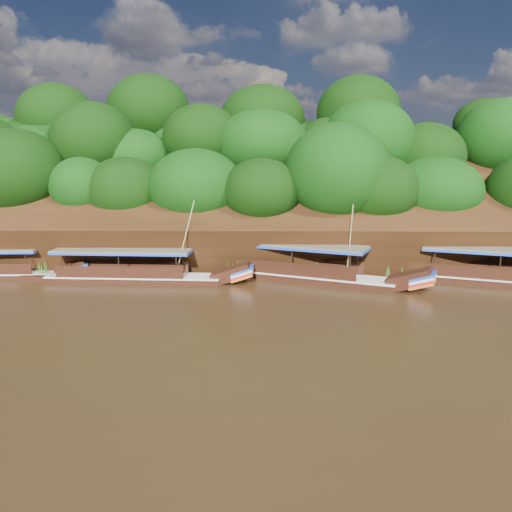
# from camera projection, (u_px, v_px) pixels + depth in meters

# --- Properties ---
(ground) EXTENTS (160.00, 160.00, 0.00)m
(ground) POSITION_uv_depth(u_px,v_px,m) (320.00, 315.00, 28.55)
(ground) COLOR black
(ground) RESTS_ON ground
(riverbank) EXTENTS (120.00, 30.06, 19.40)m
(riverbank) POSITION_uv_depth(u_px,v_px,m) (295.00, 229.00, 50.53)
(riverbank) COLOR black
(riverbank) RESTS_ON ground
(boat_1) EXTENTS (15.09, 8.09, 6.32)m
(boat_1) POSITION_uv_depth(u_px,v_px,m) (317.00, 273.00, 36.52)
(boat_1) COLOR black
(boat_1) RESTS_ON ground
(boat_2) EXTENTS (15.19, 2.93, 6.38)m
(boat_2) POSITION_uv_depth(u_px,v_px,m) (145.00, 274.00, 36.48)
(boat_2) COLOR black
(boat_2) RESTS_ON ground
(boat_3) EXTENTS (12.63, 2.76, 2.66)m
(boat_3) POSITION_uv_depth(u_px,v_px,m) (3.00, 271.00, 37.76)
(boat_3) COLOR black
(boat_3) RESTS_ON ground
(reeds) EXTENTS (49.09, 2.50, 2.08)m
(reeds) POSITION_uv_depth(u_px,v_px,m) (267.00, 265.00, 37.83)
(reeds) COLOR #2D6B1A
(reeds) RESTS_ON ground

